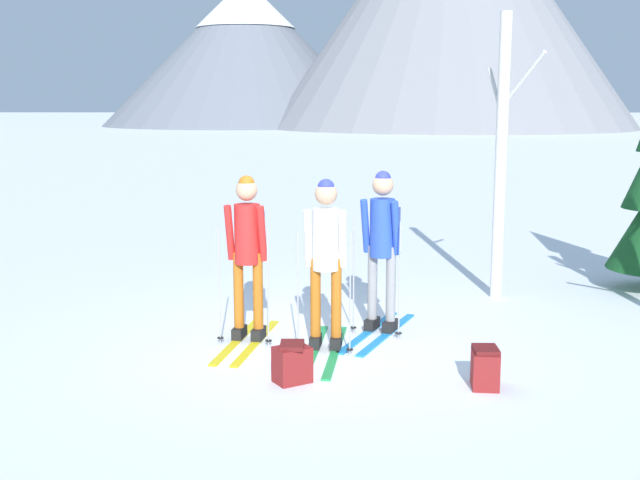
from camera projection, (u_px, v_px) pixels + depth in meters
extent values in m
plane|color=white|center=(322.00, 340.00, 8.73)|extent=(400.00, 400.00, 0.00)
cube|color=yellow|center=(256.00, 342.00, 8.63)|extent=(0.37, 1.68, 0.02)
cube|color=yellow|center=(237.00, 341.00, 8.67)|extent=(0.37, 1.68, 0.02)
cube|color=black|center=(259.00, 333.00, 8.72)|extent=(0.15, 0.27, 0.12)
cylinder|color=#B76019|center=(258.00, 292.00, 8.64)|extent=(0.11, 0.11, 0.86)
cube|color=black|center=(239.00, 332.00, 8.76)|extent=(0.15, 0.27, 0.12)
cylinder|color=#B76019|center=(239.00, 291.00, 8.68)|extent=(0.11, 0.11, 0.86)
cylinder|color=red|center=(247.00, 234.00, 8.55)|extent=(0.28, 0.28, 0.65)
sphere|color=tan|center=(247.00, 190.00, 8.47)|extent=(0.23, 0.23, 0.23)
sphere|color=#B76019|center=(247.00, 184.00, 8.45)|extent=(0.18, 0.18, 0.18)
cylinder|color=red|center=(262.00, 234.00, 8.45)|extent=(0.11, 0.22, 0.61)
cylinder|color=red|center=(230.00, 233.00, 8.52)|extent=(0.11, 0.22, 0.61)
cylinder|color=#A5A5AD|center=(268.00, 287.00, 8.42)|extent=(0.02, 0.02, 1.29)
cylinder|color=black|center=(269.00, 341.00, 8.52)|extent=(0.07, 0.07, 0.01)
cylinder|color=#A5A5AD|center=(219.00, 285.00, 8.52)|extent=(0.02, 0.02, 1.29)
cylinder|color=black|center=(220.00, 338.00, 8.62)|extent=(0.07, 0.07, 0.01)
cube|color=#384C99|center=(252.00, 229.00, 8.71)|extent=(0.28, 0.20, 0.36)
cube|color=green|center=(335.00, 351.00, 8.32)|extent=(0.27, 1.78, 0.02)
cube|color=green|center=(314.00, 350.00, 8.35)|extent=(0.27, 1.78, 0.02)
cube|color=black|center=(336.00, 342.00, 8.41)|extent=(0.14, 0.27, 0.12)
cylinder|color=#B76019|center=(336.00, 299.00, 8.32)|extent=(0.11, 0.11, 0.86)
cube|color=black|center=(316.00, 341.00, 8.43)|extent=(0.14, 0.27, 0.12)
cylinder|color=#B76019|center=(316.00, 298.00, 8.35)|extent=(0.11, 0.11, 0.86)
cylinder|color=white|center=(326.00, 239.00, 8.23)|extent=(0.28, 0.28, 0.65)
sphere|color=tan|center=(326.00, 194.00, 8.15)|extent=(0.23, 0.23, 0.23)
sphere|color=#2D389E|center=(326.00, 187.00, 8.14)|extent=(0.17, 0.17, 0.17)
cylinder|color=white|center=(343.00, 239.00, 8.15)|extent=(0.10, 0.21, 0.61)
cylinder|color=white|center=(308.00, 238.00, 8.19)|extent=(0.10, 0.21, 0.61)
cylinder|color=#A5A5AD|center=(350.00, 295.00, 8.11)|extent=(0.02, 0.02, 1.29)
cylinder|color=black|center=(350.00, 349.00, 8.21)|extent=(0.07, 0.07, 0.01)
cylinder|color=#A5A5AD|center=(298.00, 293.00, 8.18)|extent=(0.02, 0.02, 1.29)
cylinder|color=black|center=(298.00, 348.00, 8.28)|extent=(0.07, 0.07, 0.01)
cube|color=maroon|center=(328.00, 234.00, 8.39)|extent=(0.27, 0.19, 0.36)
cube|color=#1E84D1|center=(387.00, 334.00, 8.94)|extent=(0.76, 1.67, 0.02)
cube|color=#1E84D1|center=(369.00, 332.00, 9.03)|extent=(0.76, 1.67, 0.02)
cube|color=black|center=(390.00, 326.00, 9.02)|extent=(0.20, 0.28, 0.12)
cylinder|color=gray|center=(391.00, 285.00, 8.94)|extent=(0.11, 0.11, 0.87)
cube|color=black|center=(372.00, 323.00, 9.11)|extent=(0.20, 0.28, 0.12)
cylinder|color=gray|center=(372.00, 283.00, 9.03)|extent=(0.11, 0.11, 0.87)
cylinder|color=blue|center=(382.00, 228.00, 8.87)|extent=(0.28, 0.28, 0.65)
sphere|color=tan|center=(383.00, 185.00, 8.79)|extent=(0.24, 0.24, 0.24)
sphere|color=#2D389E|center=(383.00, 179.00, 8.78)|extent=(0.18, 0.18, 0.18)
cylinder|color=blue|center=(396.00, 228.00, 8.74)|extent=(0.15, 0.22, 0.62)
cylinder|color=blue|center=(365.00, 226.00, 8.89)|extent=(0.15, 0.22, 0.62)
cylinder|color=#A5A5AD|center=(399.00, 281.00, 8.70)|extent=(0.02, 0.02, 1.31)
cylinder|color=black|center=(399.00, 333.00, 8.80)|extent=(0.07, 0.07, 0.01)
cylinder|color=#A5A5AD|center=(354.00, 277.00, 8.91)|extent=(0.02, 0.02, 1.31)
cylinder|color=black|center=(353.00, 328.00, 9.01)|extent=(0.07, 0.07, 0.01)
cube|color=#384C99|center=(387.00, 223.00, 9.02)|extent=(0.30, 0.25, 0.36)
cylinder|color=silver|center=(501.00, 158.00, 10.37)|extent=(0.15, 0.15, 3.73)
cylinder|color=silver|center=(496.00, 92.00, 10.44)|extent=(0.16, 0.48, 0.65)
cylinder|color=silver|center=(525.00, 78.00, 9.92)|extent=(0.39, 0.62, 0.66)
cube|color=maroon|center=(292.00, 365.00, 7.40)|extent=(0.40, 0.37, 0.34)
cube|color=maroon|center=(292.00, 345.00, 7.37)|extent=(0.22, 0.28, 0.04)
cube|color=maroon|center=(485.00, 369.00, 7.27)|extent=(0.27, 0.34, 0.34)
cube|color=maroon|center=(486.00, 349.00, 7.24)|extent=(0.22, 0.28, 0.04)
cone|color=slate|center=(246.00, 53.00, 88.73)|extent=(32.02, 32.02, 16.02)
cone|color=white|center=(245.00, 4.00, 87.82)|extent=(11.16, 11.16, 5.32)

